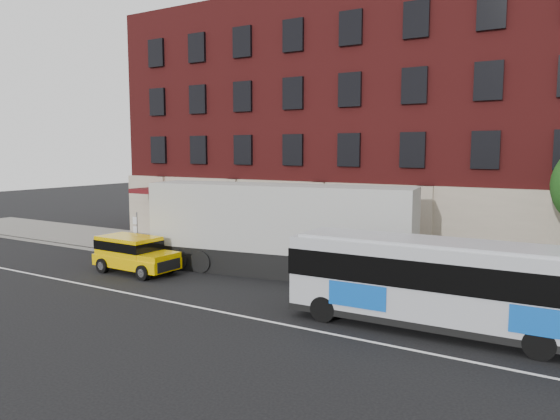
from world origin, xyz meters
The scene contains 9 objects.
ground centered at (0.00, 0.00, 0.00)m, with size 120.00×120.00×0.00m, color black.
sidewalk centered at (0.00, 9.00, 0.07)m, with size 60.00×6.00×0.15m, color gray.
kerb centered at (0.00, 6.00, 0.07)m, with size 60.00×0.25×0.15m, color gray.
lane_line centered at (0.00, 0.50, 0.01)m, with size 60.00×0.12×0.01m, color white.
building centered at (-0.01, 16.92, 7.58)m, with size 30.00×12.10×15.00m.
sign_pole centered at (-8.50, 6.15, 1.45)m, with size 0.30×0.20×2.50m.
city_bus centered at (9.63, 2.63, 1.67)m, with size 11.08×2.69×3.02m.
yellow_suv centered at (-5.79, 3.32, 1.01)m, with size 4.62×2.12×1.75m.
shipping_container centered at (0.38, 6.80, 2.13)m, with size 13.18×4.58×4.31m.
Camera 1 is at (13.33, -14.43, 5.95)m, focal length 33.62 mm.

